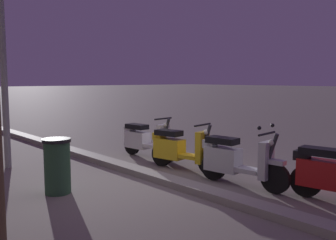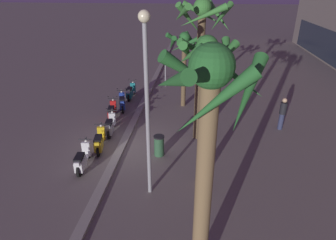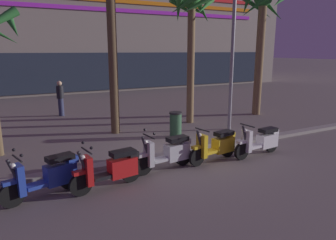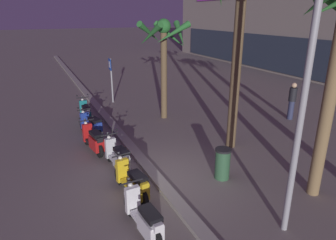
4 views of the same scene
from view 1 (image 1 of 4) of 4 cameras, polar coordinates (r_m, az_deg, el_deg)
ground_plane at (r=7.22m, az=-1.78°, el=-9.45°), size 200.00×200.00×0.00m
curb_strip at (r=7.28m, az=-1.06°, el=-8.84°), size 60.00×0.36×0.12m
scooter_silver_mid_centre at (r=7.05m, az=10.26°, el=-6.07°), size 1.81×0.57×1.17m
scooter_yellow_tail_end at (r=8.13m, az=1.71°, el=-4.41°), size 1.78×0.64×1.04m
scooter_white_gap_after_mid at (r=9.40m, az=-3.48°, el=-3.02°), size 1.84×0.56×1.04m
litter_bin at (r=6.71m, az=-16.52°, el=-6.66°), size 0.48×0.48×0.95m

